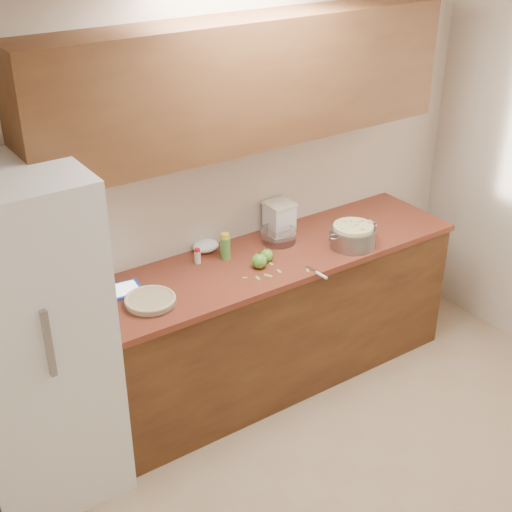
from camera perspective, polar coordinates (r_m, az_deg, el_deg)
room_shell at (r=3.17m, az=15.86°, el=-4.60°), size 3.60×3.60×3.60m
counter_run at (r=4.53m, az=0.40°, el=-5.31°), size 2.64×0.68×0.92m
upper_cabinets at (r=4.03m, az=-0.82°, el=13.69°), size 2.60×0.34×0.70m
fridge at (r=3.76m, az=-17.74°, el=-6.54°), size 0.70×0.70×1.80m
pie at (r=3.87m, az=-8.45°, el=-3.56°), size 0.29×0.29×0.05m
colander at (r=4.45m, az=7.74°, el=1.60°), size 0.38×0.28×0.14m
flour_canister at (r=4.56m, az=1.87°, el=3.07°), size 0.17×0.17×0.21m
tablet at (r=4.02m, az=-10.75°, el=-2.75°), size 0.25×0.20×0.02m
paring_knife at (r=4.12m, az=5.16°, el=-1.48°), size 0.03×0.19×0.02m
lemon_bottle at (r=4.26m, az=-2.47°, el=0.75°), size 0.06×0.06×0.16m
cinnamon_shaker at (r=4.23m, az=-4.70°, el=-0.02°), size 0.04×0.04×0.09m
vanilla_bottle at (r=4.33m, az=-2.48°, el=0.83°), size 0.04×0.04×0.11m
mixing_bowl at (r=4.47m, az=1.80°, el=1.70°), size 0.23×0.23×0.09m
paper_towel at (r=4.37m, az=-4.05°, el=0.80°), size 0.19×0.17×0.07m
apple_left at (r=4.17m, az=0.27°, el=-0.39°), size 0.09×0.09×0.10m
apple_center at (r=4.24m, az=0.87°, el=0.05°), size 0.08×0.08×0.09m
peel_a at (r=4.08m, az=-0.90°, el=-1.74°), size 0.03×0.02×0.00m
peel_b at (r=4.15m, az=1.86°, el=-1.23°), size 0.02×0.04×0.00m
peel_c at (r=4.08m, az=0.15°, el=-1.77°), size 0.02×0.04×0.00m
peel_d at (r=4.17m, az=4.15°, el=-1.16°), size 0.03×0.04×0.00m
peel_e at (r=4.11m, az=0.96°, el=-1.57°), size 0.04×0.05×0.00m
peel_f at (r=4.23m, az=1.20°, el=-0.61°), size 0.02×0.04×0.00m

